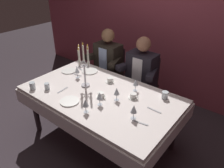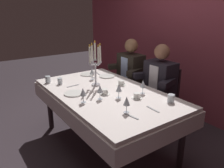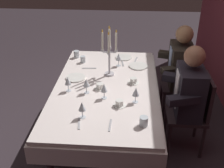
{
  "view_description": "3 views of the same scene",
  "coord_description": "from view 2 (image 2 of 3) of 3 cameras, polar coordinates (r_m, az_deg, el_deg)",
  "views": [
    {
      "loc": [
        1.51,
        -1.66,
        2.14
      ],
      "look_at": [
        0.12,
        0.08,
        0.88
      ],
      "focal_mm": 34.64,
      "sensor_mm": 36.0,
      "label": 1
    },
    {
      "loc": [
        2.11,
        -1.39,
        1.7
      ],
      "look_at": [
        0.06,
        0.04,
        0.85
      ],
      "focal_mm": 35.89,
      "sensor_mm": 36.0,
      "label": 2
    },
    {
      "loc": [
        2.62,
        0.26,
        2.23
      ],
      "look_at": [
        0.08,
        0.07,
        0.81
      ],
      "focal_mm": 45.0,
      "sensor_mm": 36.0,
      "label": 3
    }
  ],
  "objects": [
    {
      "name": "ground_plane",
      "position": [
        3.04,
        -1.4,
        -15.08
      ],
      "size": [
        12.0,
        12.0,
        0.0
      ],
      "primitive_type": "plane",
      "color": "#372D33"
    },
    {
      "name": "back_wall",
      "position": [
        3.72,
        20.7,
        12.32
      ],
      "size": [
        6.0,
        0.12,
        2.7
      ],
      "primitive_type": "cube",
      "color": "#953C4B",
      "rests_on": "ground_plane"
    },
    {
      "name": "dining_table",
      "position": [
        2.74,
        -1.51,
        -4.24
      ],
      "size": [
        1.94,
        1.14,
        0.74
      ],
      "color": "white",
      "rests_on": "ground_plane"
    },
    {
      "name": "candelabra",
      "position": [
        2.84,
        -4.27,
        4.92
      ],
      "size": [
        0.19,
        0.19,
        0.58
      ],
      "color": "silver",
      "rests_on": "dining_table"
    },
    {
      "name": "dinner_plate_0",
      "position": [
        3.28,
        -1.33,
        2.03
      ],
      "size": [
        0.23,
        0.23,
        0.01
      ],
      "primitive_type": "cylinder",
      "color": "white",
      "rests_on": "dining_table"
    },
    {
      "name": "dinner_plate_1",
      "position": [
        2.66,
        -9.77,
        -2.38
      ],
      "size": [
        0.22,
        0.22,
        0.01
      ],
      "primitive_type": "cylinder",
      "color": "white",
      "rests_on": "dining_table"
    },
    {
      "name": "dinner_plate_2",
      "position": [
        3.4,
        -6.29,
        2.48
      ],
      "size": [
        0.21,
        0.21,
        0.01
      ],
      "primitive_type": "cylinder",
      "color": "white",
      "rests_on": "dining_table"
    },
    {
      "name": "wine_glass_0",
      "position": [
        2.13,
        3.74,
        -4.45
      ],
      "size": [
        0.07,
        0.07,
        0.16
      ],
      "color": "silver",
      "rests_on": "dining_table"
    },
    {
      "name": "wine_glass_1",
      "position": [
        2.62,
        7.91,
        -0.01
      ],
      "size": [
        0.07,
        0.07,
        0.16
      ],
      "color": "silver",
      "rests_on": "dining_table"
    },
    {
      "name": "wine_glass_2",
      "position": [
        2.47,
        1.76,
        -1.06
      ],
      "size": [
        0.07,
        0.07,
        0.16
      ],
      "color": "silver",
      "rests_on": "dining_table"
    },
    {
      "name": "wine_glass_3",
      "position": [
        2.37,
        -7.4,
        -2.11
      ],
      "size": [
        0.07,
        0.07,
        0.16
      ],
      "color": "silver",
      "rests_on": "dining_table"
    },
    {
      "name": "wine_glass_4",
      "position": [
        2.44,
        -3.08,
        -1.35
      ],
      "size": [
        0.07,
        0.07,
        0.16
      ],
      "color": "silver",
      "rests_on": "dining_table"
    },
    {
      "name": "wine_glass_5",
      "position": [
        3.13,
        -5.07,
        3.18
      ],
      "size": [
        0.07,
        0.07,
        0.16
      ],
      "color": "silver",
      "rests_on": "dining_table"
    },
    {
      "name": "water_tumbler_0",
      "position": [
        3.12,
        -16.01,
        1.13
      ],
      "size": [
        0.07,
        0.07,
        0.09
      ],
      "primitive_type": "cylinder",
      "color": "silver",
      "rests_on": "dining_table"
    },
    {
      "name": "water_tumbler_1",
      "position": [
        2.47,
        14.79,
        -3.56
      ],
      "size": [
        0.07,
        0.07,
        0.09
      ],
      "primitive_type": "cylinder",
      "color": "silver",
      "rests_on": "dining_table"
    },
    {
      "name": "water_tumbler_2",
      "position": [
        3.03,
        -13.12,
        0.73
      ],
      "size": [
        0.06,
        0.06,
        0.08
      ],
      "primitive_type": "cylinder",
      "color": "silver",
      "rests_on": "dining_table"
    },
    {
      "name": "coffee_cup_0",
      "position": [
        2.92,
        2.38,
        0.24
      ],
      "size": [
        0.13,
        0.12,
        0.06
      ],
      "color": "white",
      "rests_on": "dining_table"
    },
    {
      "name": "coffee_cup_1",
      "position": [
        2.51,
        6.39,
        -3.05
      ],
      "size": [
        0.13,
        0.12,
        0.06
      ],
      "color": "white",
      "rests_on": "dining_table"
    },
    {
      "name": "coffee_cup_2",
      "position": [
        2.61,
        -1.82,
        -2.03
      ],
      "size": [
        0.13,
        0.12,
        0.06
      ],
      "color": "white",
      "rests_on": "dining_table"
    },
    {
      "name": "fork_0",
      "position": [
        3.43,
        -3.53,
        2.65
      ],
      "size": [
        0.17,
        0.05,
        0.01
      ],
      "primitive_type": "cube",
      "rotation": [
        0.0,
        0.0,
        -0.19
      ],
      "color": "#B7B7BC",
      "rests_on": "dining_table"
    },
    {
      "name": "fork_1",
      "position": [
        2.27,
        10.37,
        -6.33
      ],
      "size": [
        0.17,
        0.02,
        0.01
      ],
      "primitive_type": "cube",
      "rotation": [
        0.0,
        0.0,
        -0.03
      ],
      "color": "#B7B7BC",
      "rests_on": "dining_table"
    },
    {
      "name": "fork_2",
      "position": [
        2.11,
        4.93,
        -8.17
      ],
      "size": [
        0.17,
        0.05,
        0.01
      ],
      "primitive_type": "cube",
      "rotation": [
        0.0,
        0.0,
        0.16
      ],
      "color": "#B7B7BC",
      "rests_on": "dining_table"
    },
    {
      "name": "knife_3",
      "position": [
        3.26,
        -5.02,
        1.73
      ],
      "size": [
        0.19,
        0.04,
        0.01
      ],
      "primitive_type": "cube",
      "rotation": [
        0.0,
        0.0,
        0.14
      ],
      "color": "#B7B7BC",
      "rests_on": "dining_table"
    },
    {
      "name": "fork_4",
      "position": [
        2.93,
        -9.92,
        -0.45
      ],
      "size": [
        0.03,
        0.17,
        0.01
      ],
      "primitive_type": "cube",
      "rotation": [
        0.0,
        0.0,
        1.64
      ],
      "color": "#B7B7BC",
      "rests_on": "dining_table"
    },
    {
      "name": "seated_diner_0",
      "position": [
        3.66,
        4.84,
        3.56
      ],
      "size": [
        0.63,
        0.48,
        1.24
      ],
      "color": "#2F2126",
      "rests_on": "ground_plane"
    },
    {
      "name": "seated_diner_1",
      "position": [
        3.22,
        12.2,
        1.02
      ],
      "size": [
        0.63,
        0.48,
        1.24
      ],
      "color": "#2F2126",
      "rests_on": "ground_plane"
    }
  ]
}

